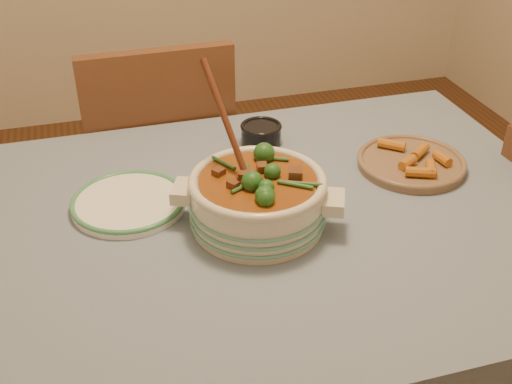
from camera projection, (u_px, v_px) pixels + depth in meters
dining_table at (227, 254)px, 1.51m from camera, size 1.68×1.08×0.76m
stew_casserole at (257, 196)px, 1.42m from camera, size 0.39×0.39×0.36m
white_plate at (129, 202)px, 1.51m from camera, size 0.28×0.28×0.02m
condiment_bowl at (261, 133)px, 1.77m from camera, size 0.12×0.12×0.06m
fried_plate at (411, 161)px, 1.67m from camera, size 0.37×0.37×0.05m
chair_far at (160, 161)px, 2.12m from camera, size 0.46×0.46×0.97m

